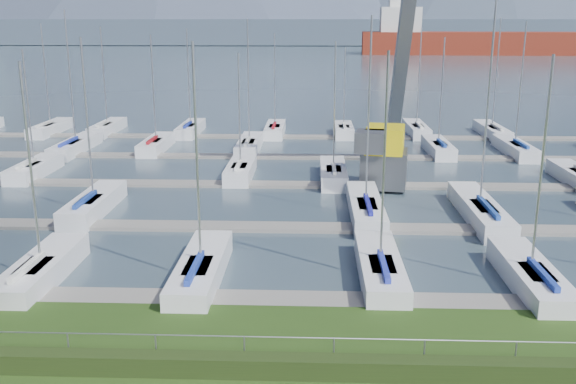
{
  "coord_description": "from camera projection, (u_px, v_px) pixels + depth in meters",
  "views": [
    {
      "loc": [
        1.22,
        -19.35,
        11.4
      ],
      "look_at": [
        0.0,
        12.0,
        3.0
      ],
      "focal_mm": 40.0,
      "sensor_mm": 36.0,
      "label": 1
    }
  ],
  "objects": [
    {
      "name": "crane",
      "position": [
        391.0,
        108.0,
        45.89
      ],
      "size": [
        4.71,
        13.36,
        22.35
      ],
      "rotation": [
        0.0,
        0.0,
        -0.17
      ],
      "color": "#515358",
      "rests_on": "water"
    },
    {
      "name": "foothill",
      "position": [
        311.0,
        31.0,
        338.64
      ],
      "size": [
        900.0,
        80.0,
        12.0
      ],
      "primitive_type": "cube",
      "color": "#425060",
      "rests_on": "water"
    },
    {
      "name": "sailboat_fleet",
      "position": [
        275.0,
        103.0,
        48.83
      ],
      "size": [
        75.41,
        48.96,
        13.26
      ],
      "color": "#202EA4",
      "rests_on": "water"
    },
    {
      "name": "cargo_ship_mid",
      "position": [
        474.0,
        43.0,
        228.83
      ],
      "size": [
        89.23,
        22.88,
        21.5
      ],
      "rotation": [
        0.0,
        0.0,
        -0.06
      ],
      "color": "maroon",
      "rests_on": "water"
    },
    {
      "name": "docks",
      "position": [
        295.0,
        185.0,
        46.82
      ],
      "size": [
        90.0,
        41.6,
        0.25
      ],
      "color": "slate",
      "rests_on": "water"
    },
    {
      "name": "water",
      "position": [
        311.0,
        49.0,
        272.73
      ],
      "size": [
        800.0,
        540.0,
        0.2
      ],
      "primitive_type": "cube",
      "color": "#3C4C58"
    },
    {
      "name": "fence",
      "position": [
        274.0,
        337.0,
        21.36
      ],
      "size": [
        80.0,
        0.04,
        0.04
      ],
      "primitive_type": "cylinder",
      "rotation": [
        0.0,
        1.57,
        0.0
      ],
      "color": "gray",
      "rests_on": "grass"
    },
    {
      "name": "hedge",
      "position": [
        273.0,
        366.0,
        21.19
      ],
      "size": [
        80.0,
        0.7,
        0.7
      ],
      "primitive_type": "cube",
      "color": "#253513",
      "rests_on": "grass"
    }
  ]
}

